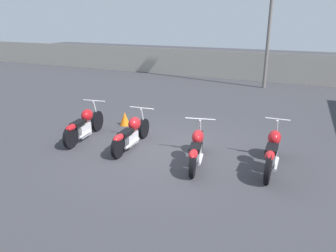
% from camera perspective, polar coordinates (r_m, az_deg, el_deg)
% --- Properties ---
extents(ground_plane, '(60.00, 60.00, 0.00)m').
position_cam_1_polar(ground_plane, '(8.55, -0.32, -4.35)').
color(ground_plane, '#38383D').
extents(fence_back, '(40.00, 0.04, 1.54)m').
position_cam_1_polar(fence_back, '(18.63, 14.62, 9.98)').
color(fence_back, '#9E998E').
rests_on(fence_back, ground_plane).
extents(motorcycle_slot_0, '(0.69, 2.07, 0.98)m').
position_cam_1_polar(motorcycle_slot_0, '(9.53, -14.43, 0.17)').
color(motorcycle_slot_0, black).
rests_on(motorcycle_slot_0, ground_plane).
extents(motorcycle_slot_1, '(0.72, 2.08, 0.93)m').
position_cam_1_polar(motorcycle_slot_1, '(8.70, -6.44, -1.26)').
color(motorcycle_slot_1, black).
rests_on(motorcycle_slot_1, ground_plane).
extents(motorcycle_slot_2, '(0.81, 1.96, 0.94)m').
position_cam_1_polar(motorcycle_slot_2, '(7.70, 5.01, -3.82)').
color(motorcycle_slot_2, black).
rests_on(motorcycle_slot_2, ground_plane).
extents(motorcycle_slot_3, '(0.57, 2.10, 1.04)m').
position_cam_1_polar(motorcycle_slot_3, '(7.73, 17.73, -4.25)').
color(motorcycle_slot_3, black).
rests_on(motorcycle_slot_3, ground_plane).
extents(traffic_cone_near, '(0.33, 0.33, 0.43)m').
position_cam_1_polar(traffic_cone_near, '(10.61, -7.53, 1.28)').
color(traffic_cone_near, orange).
rests_on(traffic_cone_near, ground_plane).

